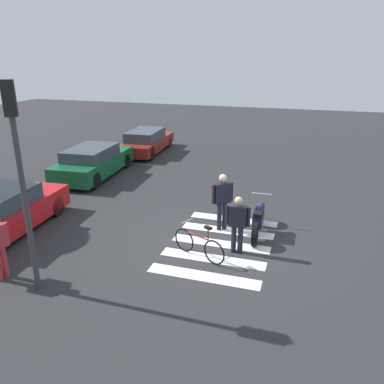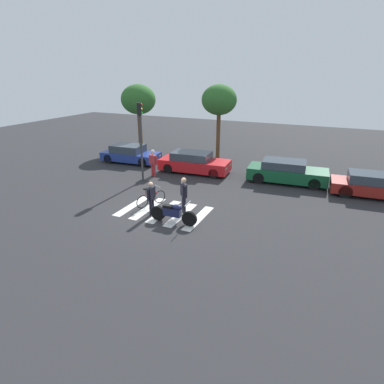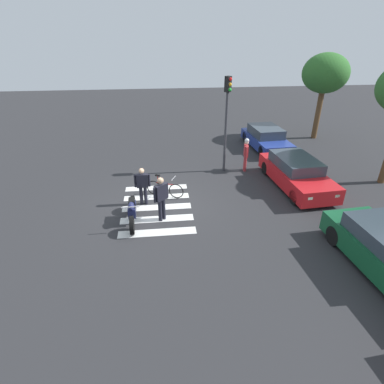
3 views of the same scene
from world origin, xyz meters
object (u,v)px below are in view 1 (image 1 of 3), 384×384
object	(u,v)px
police_motorcycle	(258,219)
car_maroon_wagon	(146,141)
leaning_bicycle	(199,245)
officer_by_motorcycle	(222,198)
car_green_compact	(93,162)
officer_on_foot	(238,222)
traffic_light_pole	(18,158)
car_red_convertible	(0,213)

from	to	relation	value
police_motorcycle	car_maroon_wagon	xyz separation A→B (m)	(8.37, 7.33, 0.14)
police_motorcycle	leaning_bicycle	world-z (taller)	police_motorcycle
police_motorcycle	officer_by_motorcycle	world-z (taller)	officer_by_motorcycle
leaning_bicycle	car_green_compact	distance (m)	8.53
officer_on_foot	traffic_light_pole	size ratio (longest dim) A/B	0.35
officer_by_motorcycle	car_maroon_wagon	world-z (taller)	officer_by_motorcycle
leaning_bicycle	car_red_convertible	world-z (taller)	car_red_convertible
car_red_convertible	traffic_light_pole	size ratio (longest dim) A/B	1.01
car_maroon_wagon	leaning_bicycle	bearing A→B (deg)	-149.52
police_motorcycle	officer_by_motorcycle	xyz separation A→B (m)	(-0.01, 1.11, 0.56)
officer_on_foot	car_red_convertible	xyz separation A→B (m)	(-0.95, 6.97, -0.26)
car_red_convertible	traffic_light_pole	bearing A→B (deg)	-125.84
car_red_convertible	car_maroon_wagon	size ratio (longest dim) A/B	1.00
officer_by_motorcycle	car_red_convertible	size ratio (longest dim) A/B	0.38
leaning_bicycle	car_red_convertible	bearing A→B (deg)	93.49
leaning_bicycle	officer_on_foot	world-z (taller)	officer_on_foot
leaning_bicycle	officer_on_foot	bearing A→B (deg)	-57.07
car_maroon_wagon	traffic_light_pole	bearing A→B (deg)	-167.16
police_motorcycle	car_red_convertible	size ratio (longest dim) A/B	0.47
police_motorcycle	car_green_compact	xyz separation A→B (m)	(3.64, 7.75, 0.19)
traffic_light_pole	officer_on_foot	bearing A→B (deg)	-52.82
officer_by_motorcycle	car_maroon_wagon	xyz separation A→B (m)	(8.38, 6.22, -0.41)
police_motorcycle	traffic_light_pole	size ratio (longest dim) A/B	0.48
officer_by_motorcycle	car_green_compact	size ratio (longest dim) A/B	0.38
car_green_compact	car_red_convertible	bearing A→B (deg)	-176.08
officer_by_motorcycle	leaning_bicycle	bearing A→B (deg)	174.98
car_green_compact	car_maroon_wagon	world-z (taller)	car_green_compact
police_motorcycle	car_red_convertible	xyz separation A→B (m)	(-2.28, 7.34, 0.18)
car_red_convertible	car_green_compact	bearing A→B (deg)	3.92
officer_by_motorcycle	car_maroon_wagon	distance (m)	10.45
police_motorcycle	car_green_compact	size ratio (longest dim) A/B	0.47
leaning_bicycle	car_red_convertible	distance (m)	6.08
leaning_bicycle	car_maroon_wagon	distance (m)	11.93
traffic_light_pole	car_green_compact	bearing A→B (deg)	22.53
police_motorcycle	car_maroon_wagon	bearing A→B (deg)	41.21
officer_on_foot	car_green_compact	xyz separation A→B (m)	(4.97, 7.37, -0.26)
police_motorcycle	car_maroon_wagon	size ratio (longest dim) A/B	0.47
officer_on_foot	car_green_compact	distance (m)	8.89
car_green_compact	car_maroon_wagon	distance (m)	4.75
car_red_convertible	car_green_compact	xyz separation A→B (m)	(5.92, 0.41, 0.00)
officer_on_foot	traffic_light_pole	world-z (taller)	traffic_light_pole
leaning_bicycle	officer_by_motorcycle	bearing A→B (deg)	-5.02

